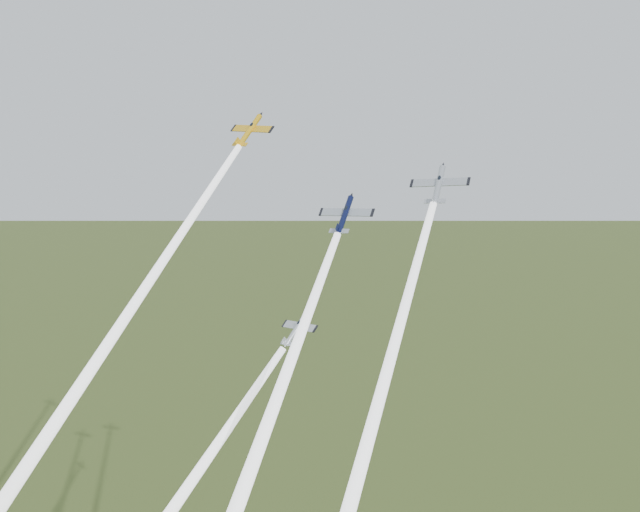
% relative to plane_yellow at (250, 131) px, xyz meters
% --- Properties ---
extents(plane_yellow, '(9.12, 7.81, 6.60)m').
position_rel_plane_yellow_xyz_m(plane_yellow, '(0.00, 0.00, 0.00)').
color(plane_yellow, '#F2AF15').
extents(smoke_trail_yellow, '(13.74, 55.24, 55.96)m').
position_rel_plane_yellow_xyz_m(smoke_trail_yellow, '(-6.12, -28.86, -29.47)').
color(smoke_trail_yellow, white).
extents(plane_navy, '(7.81, 6.26, 6.37)m').
position_rel_plane_yellow_xyz_m(plane_navy, '(18.81, -7.95, -10.73)').
color(plane_navy, '#0B1134').
extents(smoke_trail_navy, '(2.78, 43.51, 43.45)m').
position_rel_plane_yellow_xyz_m(smoke_trail_navy, '(19.13, -31.19, -33.95)').
color(smoke_trail_navy, white).
extents(plane_silver_right, '(8.36, 6.64, 6.82)m').
position_rel_plane_yellow_xyz_m(plane_silver_right, '(29.55, -2.65, -6.89)').
color(plane_silver_right, '#A8AEB6').
extents(smoke_trail_silver_right, '(4.15, 54.83, 54.75)m').
position_rel_plane_yellow_xyz_m(smoke_trail_silver_right, '(30.59, -31.52, -35.76)').
color(smoke_trail_silver_right, white).
extents(plane_silver_low, '(8.06, 7.80, 5.91)m').
position_rel_plane_yellow_xyz_m(plane_silver_low, '(13.72, -11.65, -25.46)').
color(plane_silver_low, '#B7BDC6').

